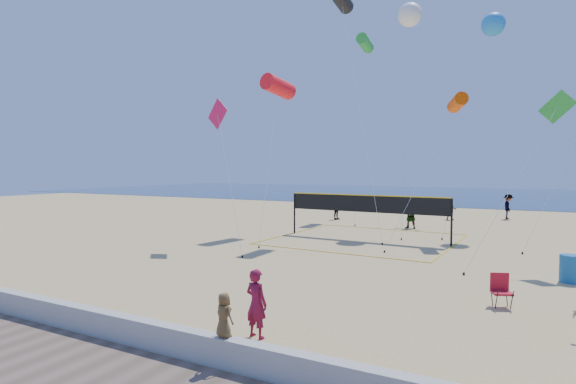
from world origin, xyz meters
The scene contains 20 objects.
ground centered at (0.00, 0.00, 0.00)m, with size 120.00×120.00×0.00m, color tan.
ocean centered at (0.00, 62.00, 0.01)m, with size 140.00×50.00×0.03m, color #10294D.
seawall centered at (0.00, -3.00, 0.30)m, with size 32.00×0.30×0.60m, color #B6B6B1.
woman centered at (-0.18, -1.39, 0.80)m, with size 0.59×0.38×1.61m, color maroon.
toddler centered at (0.07, -2.99, 1.04)m, with size 0.43×0.28×0.88m, color brown.
far_person_0 centered at (-7.52, 21.97, 0.88)m, with size 1.03×0.43×1.75m, color gray.
far_person_1 centered at (-1.33, 19.55, 0.94)m, with size 1.75×0.56×1.89m, color gray.
far_person_3 centered at (0.31, 25.90, 0.79)m, with size 0.77×0.60×1.57m, color gray.
far_person_4 centered at (4.14, 28.52, 0.97)m, with size 1.25×0.72×1.94m, color gray.
camp_chair centered at (4.71, 3.85, 0.53)m, with size 0.64×0.74×1.04m.
trash_barrel centered at (6.68, 7.96, 0.48)m, with size 0.63×0.63×0.95m, color #185C9C.
volleyball_net centered at (-2.49, 13.73, 1.70)m, with size 9.72×9.58×2.48m.
kite_0 centered at (-8.24, 14.14, 8.91)m, with size 2.70×6.85×9.59m.
kite_1 centered at (-4.43, 14.83, 13.70)m, with size 3.75×3.43×14.28m.
kite_2 centered at (1.90, 15.91, 7.47)m, with size 3.07×6.53×7.96m.
kite_3 centered at (-8.42, 8.31, 6.32)m, with size 3.71×2.45×7.45m.
kite_4 centered at (6.10, 10.61, 5.93)m, with size 3.69×3.66×7.04m.
kite_6 centered at (-1.58, 19.66, 13.82)m, with size 1.93×6.27×14.58m.
kite_7 centered at (3.27, 20.75, 12.81)m, with size 2.91×6.14×13.52m.
kite_8 centered at (-6.44, 25.30, 14.01)m, with size 2.06×7.57×14.62m.
Camera 1 is at (5.25, -10.07, 3.92)m, focal length 28.00 mm.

